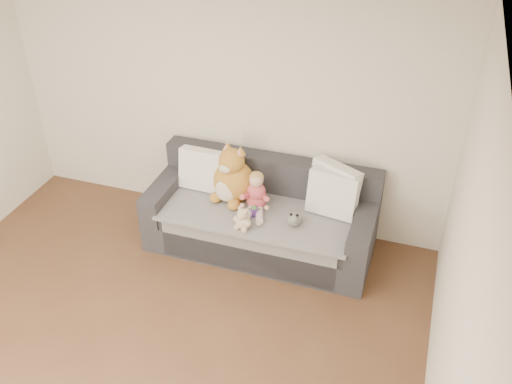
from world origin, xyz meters
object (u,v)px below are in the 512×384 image
teddy_bear (243,220)px  sippy_cup (254,210)px  sofa (262,219)px  plush_cat (233,179)px  toddler (256,195)px

teddy_bear → sippy_cup: size_ratio=1.97×
sofa → plush_cat: plush_cat is taller
toddler → plush_cat: bearing=148.3°
plush_cat → teddy_bear: bearing=-45.0°
sippy_cup → teddy_bear: bearing=-99.3°
sofa → plush_cat: 0.50m
teddy_bear → sippy_cup: teddy_bear is taller
teddy_bear → sofa: bearing=97.6°
toddler → plush_cat: 0.29m
teddy_bear → plush_cat: bearing=135.1°
sofa → sippy_cup: 0.29m
toddler → sippy_cup: (0.02, -0.11, -0.10)m
plush_cat → sippy_cup: size_ratio=5.27×
sippy_cup → sofa: bearing=84.2°
plush_cat → sippy_cup: (0.29, -0.21, -0.17)m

